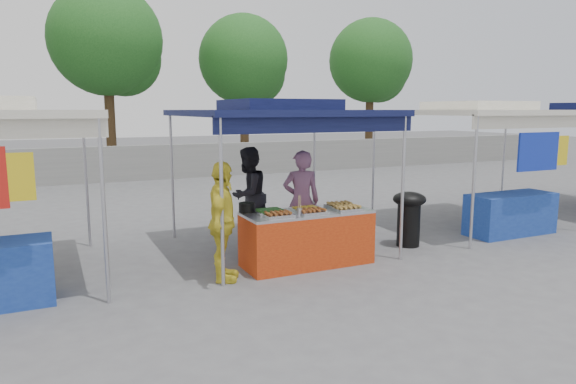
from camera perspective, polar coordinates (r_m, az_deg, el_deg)
name	(u,v)px	position (r m, az deg, el deg)	size (l,w,h in m)	color
ground_plane	(304,263)	(8.23, 1.79, -7.84)	(80.00, 80.00, 0.00)	#565658
back_wall	(162,162)	(18.46, -13.86, 3.25)	(40.00, 0.25, 1.20)	gray
main_canopy	(279,112)	(8.75, -1.04, 8.92)	(3.20, 3.20, 2.57)	#B4B3BB
neighbor_stall_right	(491,150)	(11.11, 21.65, 4.35)	(3.20, 3.20, 2.57)	#B4B3BB
tree_1	(110,45)	(20.47, -19.14, 15.18)	(4.03, 4.03, 6.92)	#3E2B17
tree_2	(246,64)	(21.88, -4.64, 14.03)	(3.68, 3.65, 6.27)	#3E2B17
tree_3	(373,65)	(24.63, 9.39, 13.80)	(3.80, 3.80, 6.53)	#3E2B17
vendor_table	(307,238)	(8.03, 2.13, -5.13)	(2.00, 0.80, 0.85)	#B93510
food_tray_fl	(278,215)	(7.48, -1.07, -2.58)	(0.42, 0.30, 0.07)	silver
food_tray_fm	(312,212)	(7.70, 2.66, -2.24)	(0.42, 0.30, 0.07)	silver
food_tray_fr	(347,209)	(8.00, 6.61, -1.86)	(0.42, 0.30, 0.07)	silver
food_tray_bl	(270,212)	(7.74, -2.06, -2.18)	(0.42, 0.30, 0.07)	silver
food_tray_bm	(305,209)	(7.97, 1.87, -1.85)	(0.42, 0.30, 0.07)	silver
food_tray_br	(340,205)	(8.29, 5.75, -1.47)	(0.42, 0.30, 0.07)	silver
cooking_pot	(247,207)	(7.89, -4.60, -1.71)	(0.25, 0.25, 0.15)	black
skewer_cup	(300,212)	(7.62, 1.30, -2.21)	(0.09, 0.09, 0.11)	#B4B3BB
wok_burner	(409,214)	(9.34, 13.29, -2.37)	(0.58, 0.58, 0.98)	black
crate_left	(277,249)	(8.47, -1.18, -6.32)	(0.49, 0.34, 0.29)	#132B9B
crate_right	(310,243)	(8.86, 2.42, -5.68)	(0.46, 0.32, 0.28)	#132B9B
crate_stacked	(310,227)	(8.79, 2.43, -3.93)	(0.46, 0.32, 0.27)	#132B9B
vendor_woman	(301,201)	(8.73, 1.50, -1.01)	(0.63, 0.41, 1.73)	#835376
helper_man	(248,195)	(9.37, -4.44, -0.30)	(0.85, 0.66, 1.74)	black
customer_person	(222,222)	(7.24, -7.31, -3.32)	(1.00, 0.42, 1.70)	gold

